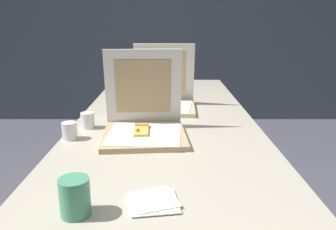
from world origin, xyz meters
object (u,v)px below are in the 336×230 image
object	(u,v)px
cup_white_far	(128,95)
napkin_pile	(151,202)
cup_white_mid	(111,110)
pizza_box_front	(143,124)
cup_printed_front	(73,197)
table	(164,126)
cup_white_near_left	(68,131)
pizza_box_middle	(162,99)
cup_white_near_center	(86,120)

from	to	relation	value
cup_white_far	napkin_pile	world-z (taller)	cup_white_far
cup_white_mid	pizza_box_front	bearing A→B (deg)	-57.48
cup_printed_front	napkin_pile	xyz separation A→B (m)	(0.20, 0.05, -0.05)
table	cup_white_near_left	size ratio (longest dim) A/B	29.99
pizza_box_front	cup_printed_front	world-z (taller)	pizza_box_front
pizza_box_middle	cup_white_near_center	size ratio (longest dim) A/B	4.90
pizza_box_middle	cup_printed_front	world-z (taller)	pizza_box_middle
cup_white_near_left	napkin_pile	distance (m)	0.63
table	pizza_box_front	size ratio (longest dim) A/B	5.90
cup_white_far	pizza_box_middle	bearing A→B (deg)	-39.64
napkin_pile	cup_white_mid	bearing A→B (deg)	105.98
cup_white_near_center	cup_white_near_left	world-z (taller)	same
cup_white_far	cup_printed_front	world-z (taller)	cup_printed_front
cup_white_near_center	cup_white_mid	bearing A→B (deg)	63.41
cup_printed_front	cup_white_near_left	bearing A→B (deg)	107.16
cup_white_near_center	napkin_pile	distance (m)	0.74
cup_white_near_center	napkin_pile	size ratio (longest dim) A/B	0.46
table	pizza_box_front	world-z (taller)	pizza_box_front
cup_printed_front	table	bearing A→B (deg)	75.79
pizza_box_front	pizza_box_middle	world-z (taller)	pizza_box_front
pizza_box_front	pizza_box_middle	xyz separation A→B (m)	(0.08, 0.46, -0.00)
pizza_box_front	cup_white_far	distance (m)	0.66
cup_white_near_center	cup_white_far	xyz separation A→B (m)	(0.13, 0.54, 0.00)
cup_white_near_left	napkin_pile	size ratio (longest dim) A/B	0.46
cup_white_mid	pizza_box_middle	bearing A→B (deg)	34.99
table	cup_white_far	bearing A→B (deg)	121.88
cup_white_near_center	cup_white_mid	world-z (taller)	same
cup_white_near_left	cup_white_mid	bearing A→B (deg)	68.35
pizza_box_middle	cup_white_mid	size ratio (longest dim) A/B	4.90
cup_white_near_left	cup_white_far	bearing A→B (deg)	75.79
table	cup_printed_front	xyz separation A→B (m)	(-0.23, -0.89, 0.10)
cup_printed_front	napkin_pile	distance (m)	0.21
cup_white_far	cup_white_near_center	bearing A→B (deg)	-103.89
pizza_box_front	table	bearing A→B (deg)	67.69
table	pizza_box_middle	size ratio (longest dim) A/B	6.13
cup_white_mid	napkin_pile	bearing A→B (deg)	-74.02
napkin_pile	cup_printed_front	bearing A→B (deg)	-164.51
cup_white_near_center	cup_white_mid	distance (m)	0.20
table	cup_white_near_left	xyz separation A→B (m)	(-0.40, -0.33, 0.08)
pizza_box_front	cup_printed_front	xyz separation A→B (m)	(-0.14, -0.61, -0.00)
napkin_pile	cup_white_far	bearing A→B (deg)	99.31
cup_white_mid	cup_printed_front	xyz separation A→B (m)	(0.04, -0.90, 0.01)
pizza_box_front	cup_white_near_left	xyz separation A→B (m)	(-0.31, -0.05, -0.02)
cup_white_mid	cup_white_near_center	bearing A→B (deg)	-116.59
cup_white_far	cup_white_mid	bearing A→B (deg)	-96.94
cup_white_far	napkin_pile	bearing A→B (deg)	-80.69
cup_white_mid	napkin_pile	distance (m)	0.88
cup_white_near_center	cup_white_far	size ratio (longest dim) A/B	1.00
cup_white_mid	cup_white_near_left	xyz separation A→B (m)	(-0.13, -0.33, 0.00)
pizza_box_middle	cup_white_mid	bearing A→B (deg)	-143.04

